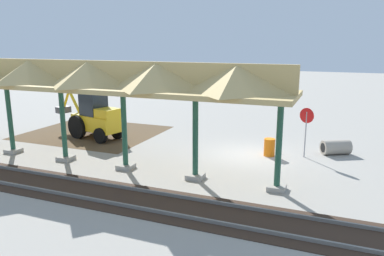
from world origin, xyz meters
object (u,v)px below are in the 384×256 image
(stop_sign, at_px, (306,122))
(concrete_pipe, at_px, (336,147))
(traffic_barrel, at_px, (269,147))
(backhoe, at_px, (95,117))

(stop_sign, relative_size, concrete_pipe, 1.57)
(stop_sign, bearing_deg, traffic_barrel, 14.94)
(backhoe, relative_size, concrete_pipe, 3.28)
(backhoe, xyz_separation_m, traffic_barrel, (-10.48, -0.25, -0.82))
(backhoe, relative_size, traffic_barrel, 5.86)
(concrete_pipe, bearing_deg, traffic_barrel, 26.31)
(backhoe, xyz_separation_m, concrete_pipe, (-13.63, -1.81, -0.89))
(traffic_barrel, bearing_deg, stop_sign, -165.06)
(stop_sign, xyz_separation_m, traffic_barrel, (1.69, 0.45, -1.37))
(backhoe, height_order, concrete_pipe, backhoe)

